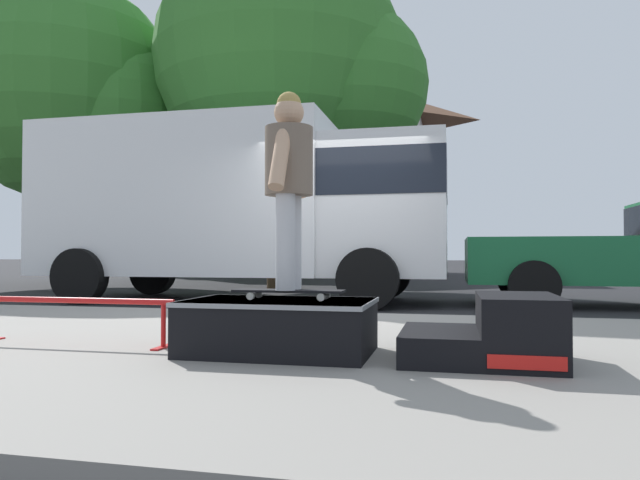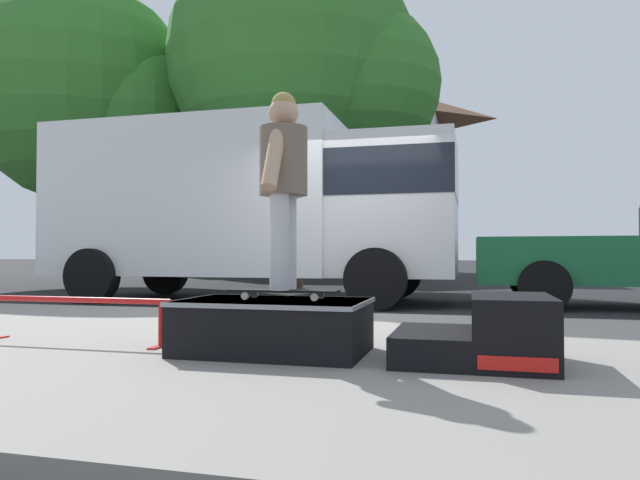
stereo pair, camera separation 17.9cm
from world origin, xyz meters
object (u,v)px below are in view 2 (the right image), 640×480
object	(u,v)px
skate_box	(274,324)
kicker_ramp	(487,335)
box_truck	(254,203)
grind_rail	(74,308)
skateboard	(283,291)
street_tree_main	(95,100)
street_tree_neighbour	(305,67)
skater_kid	(284,173)

from	to	relation	value
skate_box	kicker_ramp	distance (m)	1.43
kicker_ramp	box_truck	bearing A→B (deg)	124.00
grind_rail	skate_box	bearing A→B (deg)	-1.20
skate_box	skateboard	distance (m)	0.24
grind_rail	street_tree_main	world-z (taller)	street_tree_main
box_truck	street_tree_neighbour	size ratio (longest dim) A/B	0.83
skater_kid	grind_rail	bearing A→B (deg)	-179.71
grind_rail	skateboard	xyz separation A→B (m)	(1.71, 0.01, 0.15)
skater_kid	skateboard	bearing A→B (deg)	94.29
kicker_ramp	street_tree_main	distance (m)	13.89
street_tree_neighbour	street_tree_main	bearing A→B (deg)	-178.63
skateboard	street_tree_main	world-z (taller)	street_tree_main
kicker_ramp	grind_rail	size ratio (longest dim) A/B	0.58
grind_rail	street_tree_neighbour	world-z (taller)	street_tree_neighbour
grind_rail	box_truck	xyz separation A→B (m)	(-0.67, 5.52, 1.31)
street_tree_main	street_tree_neighbour	distance (m)	5.67
skater_kid	street_tree_main	size ratio (longest dim) A/B	0.18
skater_kid	street_tree_neighbour	xyz separation A→B (m)	(-2.51, 9.15, 3.86)
skateboard	street_tree_neighbour	size ratio (longest dim) A/B	0.09
kicker_ramp	street_tree_main	world-z (taller)	street_tree_main
kicker_ramp	skate_box	bearing A→B (deg)	179.98
street_tree_neighbour	skate_box	bearing A→B (deg)	-75.07
skate_box	street_tree_main	bearing A→B (deg)	131.79
box_truck	street_tree_main	distance (m)	7.42
box_truck	skate_box	bearing A→B (deg)	-67.30
kicker_ramp	skateboard	world-z (taller)	skateboard
skater_kid	box_truck	world-z (taller)	box_truck
kicker_ramp	street_tree_main	bearing A→B (deg)	136.43
street_tree_main	street_tree_neighbour	size ratio (longest dim) A/B	0.94
skate_box	street_tree_neighbour	bearing A→B (deg)	104.93
skater_kid	street_tree_neighbour	size ratio (longest dim) A/B	0.17
skate_box	box_truck	size ratio (longest dim) A/B	0.19
skater_kid	box_truck	bearing A→B (deg)	113.34
street_tree_neighbour	grind_rail	bearing A→B (deg)	-85.01
skate_box	street_tree_main	xyz separation A→B (m)	(-8.10, 9.06, 4.47)
skate_box	kicker_ramp	xyz separation A→B (m)	(1.42, -0.00, -0.02)
grind_rail	box_truck	size ratio (longest dim) A/B	0.24
skateboard	street_tree_neighbour	world-z (taller)	street_tree_neighbour
skater_kid	street_tree_main	distance (m)	12.63
skater_kid	box_truck	distance (m)	6.02
skate_box	skater_kid	distance (m)	1.06
box_truck	street_tree_main	size ratio (longest dim) A/B	0.89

